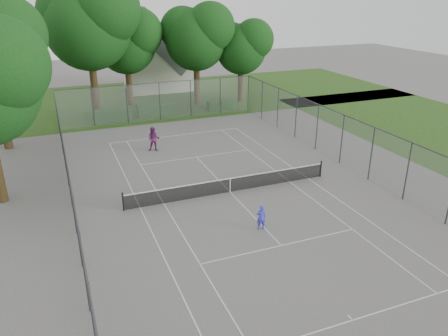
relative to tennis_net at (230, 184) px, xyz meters
name	(u,v)px	position (x,y,z in m)	size (l,w,h in m)	color
ground	(230,192)	(0.00, 0.00, -0.51)	(120.00, 120.00, 0.00)	#5F5D5B
grass_far	(141,99)	(0.00, 26.00, -0.51)	(60.00, 20.00, 0.00)	#234513
court_markings	(230,192)	(0.00, 0.00, -0.50)	(11.03, 23.83, 0.01)	silver
tennis_net	(230,184)	(0.00, 0.00, 0.00)	(12.87, 0.10, 1.10)	black
perimeter_fence	(230,164)	(0.00, 0.00, 1.30)	(18.08, 34.08, 3.52)	#38383D
tree_far_left	(88,20)	(-5.19, 20.86, 8.31)	(8.92, 8.15, 12.83)	#342413
tree_far_midleft	(126,39)	(-1.50, 23.51, 6.24)	(6.83, 6.24, 9.82)	#342413
tree_far_midright	(197,35)	(5.32, 21.76, 6.59)	(7.19, 6.57, 10.34)	#342413
tree_far_right	(242,45)	(10.05, 21.02, 5.43)	(6.02, 5.50, 8.66)	#342413
hedge_left	(108,115)	(-4.62, 18.48, 0.00)	(4.13, 1.24, 1.03)	#1A4516
hedge_mid	(157,109)	(0.10, 18.74, 0.09)	(3.85, 1.10, 1.21)	#1A4516
hedge_right	(221,105)	(6.76, 18.64, -0.08)	(2.88, 1.06, 0.86)	#1A4516
house	(158,57)	(3.30, 30.38, 3.37)	(7.75, 6.00, 9.64)	silver
girl_player	(261,217)	(-0.22, -4.61, 0.16)	(0.49, 0.32, 1.35)	#3939D6
woman_player	(154,139)	(-2.55, 8.86, 0.43)	(0.91, 0.71, 1.87)	#66225D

